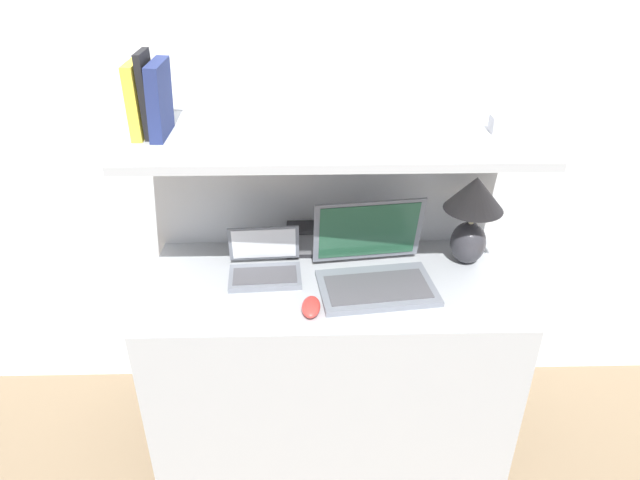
{
  "coord_description": "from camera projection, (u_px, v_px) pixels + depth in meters",
  "views": [
    {
      "loc": [
        -0.08,
        -1.36,
        1.82
      ],
      "look_at": [
        -0.04,
        0.29,
        0.88
      ],
      "focal_mm": 32.0,
      "sensor_mm": 36.0,
      "label": 1
    }
  ],
  "objects": [
    {
      "name": "shelf_gadget",
      "position": [
        502.0,
        124.0,
        1.78
      ],
      "size": [
        0.07,
        0.06,
        0.05
      ],
      "color": "#99999E",
      "rests_on": "shelf"
    },
    {
      "name": "book_navy",
      "position": [
        160.0,
        99.0,
        1.72
      ],
      "size": [
        0.05,
        0.18,
        0.23
      ],
      "color": "navy",
      "rests_on": "shelf"
    },
    {
      "name": "desk",
      "position": [
        331.0,
        360.0,
        2.16
      ],
      "size": [
        1.28,
        0.58,
        0.71
      ],
      "color": "#999EA3",
      "rests_on": "ground_plane"
    },
    {
      "name": "computer_mouse",
      "position": [
        311.0,
        307.0,
        1.83
      ],
      "size": [
        0.07,
        0.12,
        0.04
      ],
      "color": "red",
      "rests_on": "desk"
    },
    {
      "name": "book_yellow",
      "position": [
        137.0,
        100.0,
        1.72
      ],
      "size": [
        0.03,
        0.15,
        0.22
      ],
      "color": "gold",
      "rests_on": "shelf"
    },
    {
      "name": "book_black",
      "position": [
        147.0,
        95.0,
        1.71
      ],
      "size": [
        0.02,
        0.12,
        0.25
      ],
      "color": "black",
      "rests_on": "shelf"
    },
    {
      "name": "router_box",
      "position": [
        303.0,
        239.0,
        2.13
      ],
      "size": [
        0.12,
        0.08,
        0.12
      ],
      "color": "black",
      "rests_on": "desk"
    },
    {
      "name": "laptop_large",
      "position": [
        374.0,
        268.0,
        1.96
      ],
      "size": [
        0.42,
        0.36,
        0.27
      ],
      "color": "slate",
      "rests_on": "desk"
    },
    {
      "name": "laptop_small",
      "position": [
        265.0,
        266.0,
        2.01
      ],
      "size": [
        0.26,
        0.21,
        0.16
      ],
      "color": "slate",
      "rests_on": "desk"
    },
    {
      "name": "table_lamp",
      "position": [
        473.0,
        210.0,
        2.0
      ],
      "size": [
        0.21,
        0.21,
        0.34
      ],
      "color": "#2D2D33",
      "rests_on": "desk"
    },
    {
      "name": "shelf",
      "position": [
        333.0,
        138.0,
        1.79
      ],
      "size": [
        1.28,
        0.52,
        0.03
      ],
      "color": "#999EA3",
      "rests_on": "back_riser"
    },
    {
      "name": "wall_back",
      "position": [
        329.0,
        114.0,
        2.04
      ],
      "size": [
        6.0,
        0.05,
        2.4
      ],
      "color": "silver",
      "rests_on": "ground_plane"
    },
    {
      "name": "back_riser",
      "position": [
        328.0,
        263.0,
        2.3
      ],
      "size": [
        1.28,
        0.04,
        1.19
      ],
      "color": "silver",
      "rests_on": "ground_plane"
    }
  ]
}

